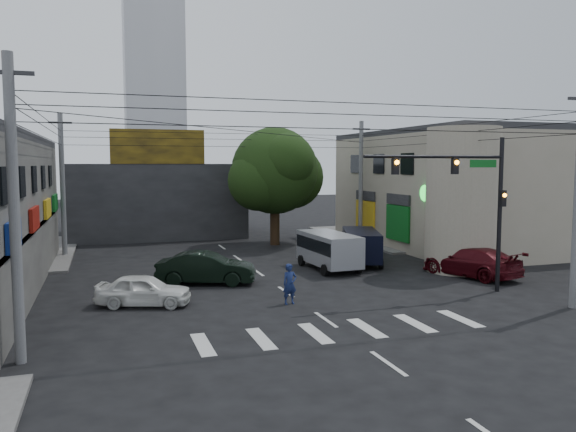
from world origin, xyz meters
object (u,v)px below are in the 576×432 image
silver_minivan (329,252)px  navy_van (361,247)px  dark_sedan (206,268)px  white_compact (144,290)px  utility_pole_far_left (63,186)px  traffic_officer (290,284)px  maroon_sedan (471,262)px  utility_pole_near_left (14,211)px  utility_pole_far_right (361,182)px  traffic_gantry (470,189)px  street_tree (275,171)px

silver_minivan → navy_van: bearing=-69.2°
dark_sedan → white_compact: (-3.27, -3.53, -0.13)m
utility_pole_far_left → dark_sedan: utility_pole_far_left is taller
dark_sedan → navy_van: bearing=-55.7°
dark_sedan → traffic_officer: size_ratio=2.95×
utility_pole_far_left → white_compact: (4.00, -14.59, -3.93)m
maroon_sedan → navy_van: (-3.90, 5.30, 0.21)m
utility_pole_far_left → utility_pole_near_left: bearing=-90.0°
utility_pole_far_right → maroon_sedan: 14.14m
traffic_gantry → utility_pole_near_left: (-18.32, -3.50, -0.23)m
maroon_sedan → silver_minivan: silver_minivan is taller
utility_pole_near_left → utility_pole_far_right: 29.35m
utility_pole_far_right → white_compact: bearing=-139.4°
street_tree → traffic_gantry: size_ratio=1.21×
street_tree → utility_pole_near_left: (-14.50, -21.50, -0.87)m
utility_pole_far_left → traffic_gantry: bearing=-42.9°
utility_pole_far_left → traffic_officer: (9.95, -16.24, -3.73)m
utility_pole_far_right → dark_sedan: 18.04m
utility_pole_far_left → street_tree: bearing=3.9°
dark_sedan → white_compact: bearing=156.0°
utility_pole_near_left → dark_sedan: size_ratio=1.79×
utility_pole_near_left → utility_pole_far_left: same height
silver_minivan → traffic_officer: silver_minivan is taller
utility_pole_near_left → white_compact: size_ratio=2.17×
traffic_gantry → traffic_officer: 9.29m
street_tree → utility_pole_far_right: 6.63m
traffic_gantry → traffic_officer: bearing=174.8°
traffic_gantry → dark_sedan: 13.18m
traffic_gantry → utility_pole_far_right: utility_pole_far_right is taller
traffic_gantry → white_compact: 15.11m
utility_pole_near_left → traffic_gantry: bearing=10.8°
maroon_sedan → dark_sedan: bearing=-28.5°
traffic_officer → white_compact: bearing=158.7°
utility_pole_near_left → white_compact: (4.00, 5.91, -3.93)m
silver_minivan → white_compact: bearing=113.0°
white_compact → navy_van: (13.10, 6.27, 0.33)m
street_tree → traffic_gantry: bearing=-78.0°
street_tree → utility_pole_near_left: utility_pole_near_left is taller
navy_van → utility_pole_near_left: bearing=145.0°
utility_pole_far_right → white_compact: 22.74m
utility_pole_far_right → maroon_sedan: (0.00, -13.62, -3.81)m
dark_sedan → silver_minivan: silver_minivan is taller
silver_minivan → utility_pole_far_left: bearing=54.1°
maroon_sedan → utility_pole_far_right: bearing=-108.0°
street_tree → utility_pole_far_left: 14.56m
silver_minivan → utility_pole_far_right: bearing=-37.3°
street_tree → navy_van: bearing=-74.4°
traffic_gantry → silver_minivan: (-3.78, 7.56, -3.80)m
utility_pole_far_right → traffic_gantry: bearing=-98.9°
silver_minivan → traffic_gantry: bearing=-156.4°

